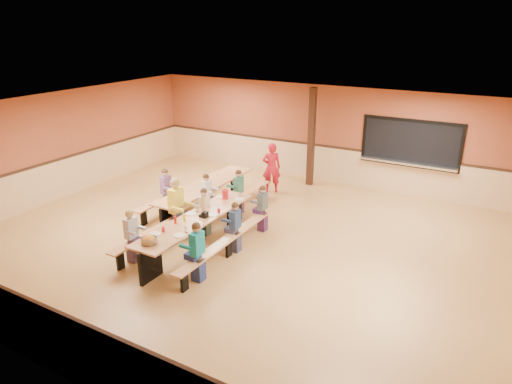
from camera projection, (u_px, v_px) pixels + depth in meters
The scene contains 23 objects.
ground at pixel (242, 241), 10.63m from camera, with size 12.00×12.00×0.00m, color #A4743E.
room_envelope at pixel (242, 214), 10.39m from camera, with size 12.04×10.04×3.02m.
kitchen_pass_through at pixel (410, 145), 12.95m from camera, with size 2.78×0.28×1.38m.
structural_post at pixel (311, 137), 13.78m from camera, with size 0.18×0.18×3.00m, color black.
cafeteria_table_main at pixel (197, 226), 10.12m from camera, with size 1.91×3.70×0.74m.
cafeteria_table_second at pixel (206, 192), 12.15m from camera, with size 1.91×3.70×0.74m.
seated_child_white_left at pixel (132, 236), 9.53m from camera, with size 0.35×0.29×1.17m, color #B9B8BF, non-canonical shape.
seated_adult_yellow at pixel (176, 208), 10.70m from camera, with size 0.46×0.38×1.40m, color yellow, non-canonical shape.
seated_child_grey_left at pixel (207, 196), 11.73m from camera, with size 0.34×0.28×1.16m, color silver, non-canonical shape.
seated_child_teal_right at pixel (197, 252), 8.81m from camera, with size 0.37×0.31×1.22m, color #127B87, non-canonical shape.
seated_child_navy_right at pixel (235, 228), 9.95m from camera, with size 0.34×0.28×1.15m, color navy, non-canonical shape.
seated_child_char_right at pixel (263, 209), 10.96m from camera, with size 0.33×0.27×1.14m, color #43494C, non-canonical shape.
seated_child_purple_sec at pixel (166, 191), 11.97m from camera, with size 0.37×0.30×1.21m, color #754C7B, non-canonical shape.
seated_child_green_sec at pixel (239, 192), 12.00m from camera, with size 0.35×0.29×1.17m, color #326C54, non-canonical shape.
seated_child_tan_sec at pixel (205, 212), 10.74m from camera, with size 0.34×0.28×1.16m, color beige, non-canonical shape.
standing_woman at pixel (271, 168), 13.43m from camera, with size 0.55×0.36×1.50m, color red.
punch_pitcher at pixel (225, 194), 11.08m from camera, with size 0.16×0.16×0.22m, color red.
chip_bowl at pixel (149, 240), 8.86m from camera, with size 0.32×0.32×0.15m, color orange, non-canonical shape.
napkin_dispenser at pixel (205, 215), 10.03m from camera, with size 0.10×0.14×0.13m, color black.
condiment_mustard at pixel (184, 217), 9.85m from camera, with size 0.06×0.06×0.17m, color yellow.
condiment_ketchup at pixel (175, 220), 9.73m from camera, with size 0.06×0.06×0.17m, color #B2140F.
table_paddle at pixel (204, 211), 10.05m from camera, with size 0.16×0.16×0.56m.
place_settings at pixel (197, 215), 10.03m from camera, with size 0.65×3.30×0.11m, color beige, non-canonical shape.
Camera 1 is at (4.98, -8.15, 4.81)m, focal length 32.00 mm.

